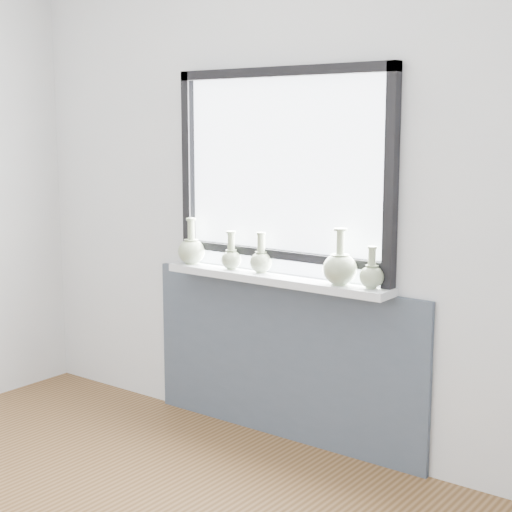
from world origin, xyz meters
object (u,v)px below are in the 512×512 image
Objects in this scene: vase_c at (261,260)px; vase_d at (340,267)px; windowsill at (275,279)px; vase_e at (372,275)px; vase_a at (191,250)px; vase_b at (231,257)px.

vase_c is 0.49m from vase_d.
vase_e is (0.56, 0.00, 0.09)m from windowsill.
vase_c is at bearing 2.66° from vase_a.
vase_e reaches higher than windowsill.
vase_d reaches higher than vase_b.
vase_a is 1.24× the size of vase_b.
vase_c is (-0.10, 0.01, 0.09)m from windowsill.
vase_d is (0.40, -0.02, 0.11)m from windowsill.
vase_d is 1.37× the size of vase_e.
windowsill is at bearing 1.72° from vase_b.
vase_c is 0.77× the size of vase_d.
vase_e is (0.66, -0.01, -0.00)m from vase_c.
vase_a is at bearing -178.76° from windowsill.
windowsill is at bearing 1.24° from vase_a.
vase_e is (0.84, 0.01, 0.00)m from vase_b.
vase_c reaches higher than vase_b.
vase_a is at bearing -179.24° from vase_b.
vase_e is at bearing 7.99° from vase_d.
windowsill is at bearing 177.33° from vase_d.
vase_c is 0.66m from vase_e.
vase_c reaches higher than vase_e.
vase_b is 0.68m from vase_d.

